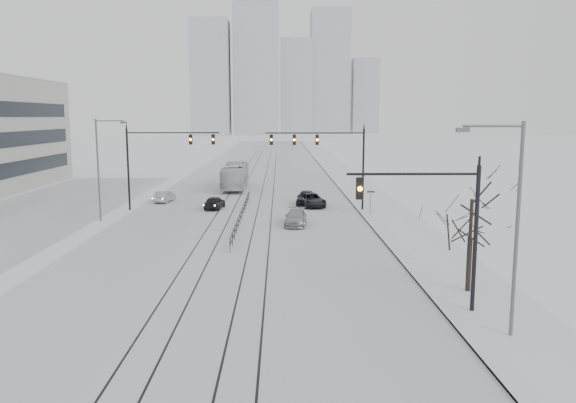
# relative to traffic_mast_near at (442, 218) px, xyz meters

# --- Properties ---
(ground) EXTENTS (500.00, 500.00, 0.00)m
(ground) POSITION_rel_traffic_mast_near_xyz_m (-10.79, -6.00, -4.56)
(ground) COLOR white
(ground) RESTS_ON ground
(road) EXTENTS (22.00, 260.00, 0.02)m
(road) POSITION_rel_traffic_mast_near_xyz_m (-10.79, 54.00, -4.55)
(road) COLOR silver
(road) RESTS_ON ground
(sidewalk_east) EXTENTS (5.00, 260.00, 0.16)m
(sidewalk_east) POSITION_rel_traffic_mast_near_xyz_m (2.71, 54.00, -4.48)
(sidewalk_east) COLOR silver
(sidewalk_east) RESTS_ON ground
(curb) EXTENTS (0.10, 260.00, 0.12)m
(curb) POSITION_rel_traffic_mast_near_xyz_m (0.26, 54.00, -4.50)
(curb) COLOR gray
(curb) RESTS_ON ground
(parking_strip) EXTENTS (14.00, 60.00, 0.03)m
(parking_strip) POSITION_rel_traffic_mast_near_xyz_m (-30.79, 29.00, -4.55)
(parking_strip) COLOR silver
(parking_strip) RESTS_ON ground
(tram_rails) EXTENTS (5.30, 180.00, 0.01)m
(tram_rails) POSITION_rel_traffic_mast_near_xyz_m (-10.79, 34.00, -4.54)
(tram_rails) COLOR black
(tram_rails) RESTS_ON ground
(skyline) EXTENTS (96.00, 48.00, 72.00)m
(skyline) POSITION_rel_traffic_mast_near_xyz_m (-5.77, 267.63, 26.08)
(skyline) COLOR #A9B0BA
(skyline) RESTS_ON ground
(traffic_mast_near) EXTENTS (6.10, 0.37, 7.00)m
(traffic_mast_near) POSITION_rel_traffic_mast_near_xyz_m (0.00, 0.00, 0.00)
(traffic_mast_near) COLOR black
(traffic_mast_near) RESTS_ON ground
(traffic_mast_ne) EXTENTS (9.60, 0.37, 8.00)m
(traffic_mast_ne) POSITION_rel_traffic_mast_near_xyz_m (-2.64, 29.00, 1.20)
(traffic_mast_ne) COLOR black
(traffic_mast_ne) RESTS_ON ground
(traffic_mast_nw) EXTENTS (9.10, 0.37, 8.00)m
(traffic_mast_nw) POSITION_rel_traffic_mast_near_xyz_m (-19.31, 30.00, 1.01)
(traffic_mast_nw) COLOR black
(traffic_mast_nw) RESTS_ON ground
(street_light_east) EXTENTS (2.73, 0.25, 9.00)m
(street_light_east) POSITION_rel_traffic_mast_near_xyz_m (1.91, -3.00, 0.65)
(street_light_east) COLOR #595B60
(street_light_east) RESTS_ON ground
(street_light_west) EXTENTS (2.73, 0.25, 9.00)m
(street_light_west) POSITION_rel_traffic_mast_near_xyz_m (-22.99, 24.00, 0.65)
(street_light_west) COLOR #595B60
(street_light_west) RESTS_ON ground
(bare_tree) EXTENTS (4.40, 4.40, 6.10)m
(bare_tree) POSITION_rel_traffic_mast_near_xyz_m (2.41, 3.00, -0.07)
(bare_tree) COLOR black
(bare_tree) RESTS_ON ground
(median_fence) EXTENTS (0.06, 24.00, 1.00)m
(median_fence) POSITION_rel_traffic_mast_near_xyz_m (-10.79, 24.00, -4.04)
(median_fence) COLOR black
(median_fence) RESTS_ON ground
(street_sign) EXTENTS (0.70, 0.06, 2.40)m
(street_sign) POSITION_rel_traffic_mast_near_xyz_m (1.01, 26.00, -2.96)
(street_sign) COLOR #595B60
(street_sign) RESTS_ON ground
(sedan_sb_inner) EXTENTS (2.03, 3.98, 1.30)m
(sedan_sb_inner) POSITION_rel_traffic_mast_near_xyz_m (-13.91, 30.34, -3.91)
(sedan_sb_inner) COLOR black
(sedan_sb_inner) RESTS_ON ground
(sedan_sb_outer) EXTENTS (1.82, 3.84, 1.22)m
(sedan_sb_outer) POSITION_rel_traffic_mast_near_xyz_m (-19.84, 34.91, -3.95)
(sedan_sb_outer) COLOR #939699
(sedan_sb_outer) RESTS_ON ground
(sedan_nb_front) EXTENTS (3.02, 5.14, 1.34)m
(sedan_nb_front) POSITION_rel_traffic_mast_near_xyz_m (-4.11, 31.71, -3.89)
(sedan_nb_front) COLOR black
(sedan_nb_front) RESTS_ON ground
(sedan_nb_right) EXTENTS (2.15, 4.54, 1.28)m
(sedan_nb_right) POSITION_rel_traffic_mast_near_xyz_m (-6.06, 21.77, -3.92)
(sedan_nb_right) COLOR #989CA0
(sedan_nb_right) RESTS_ON ground
(sedan_nb_far) EXTENTS (2.42, 4.50, 1.46)m
(sedan_nb_far) POSITION_rel_traffic_mast_near_xyz_m (-4.65, 33.23, -3.83)
(sedan_nb_far) COLOR black
(sedan_nb_far) RESTS_ON ground
(box_truck) EXTENTS (2.79, 11.53, 3.21)m
(box_truck) POSITION_rel_traffic_mast_near_xyz_m (-13.07, 46.10, -2.96)
(box_truck) COLOR silver
(box_truck) RESTS_ON ground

